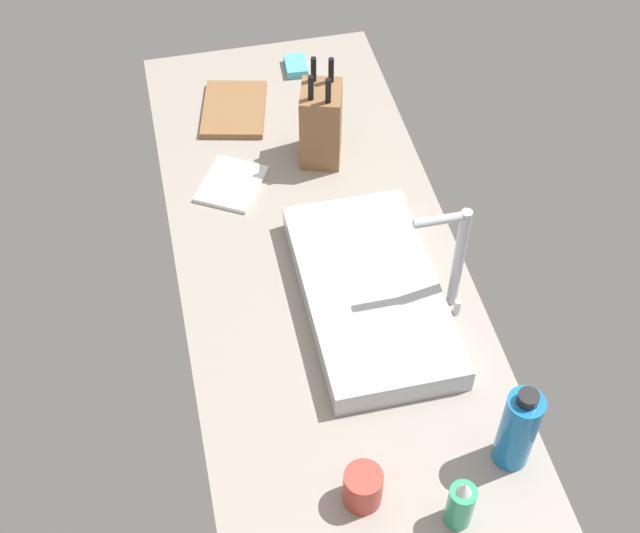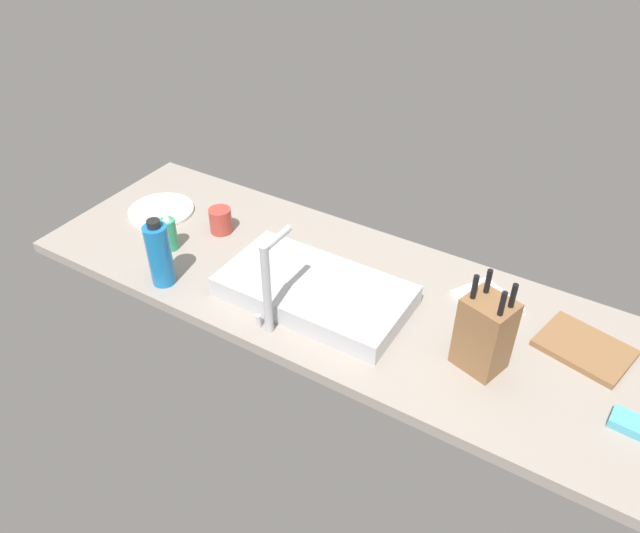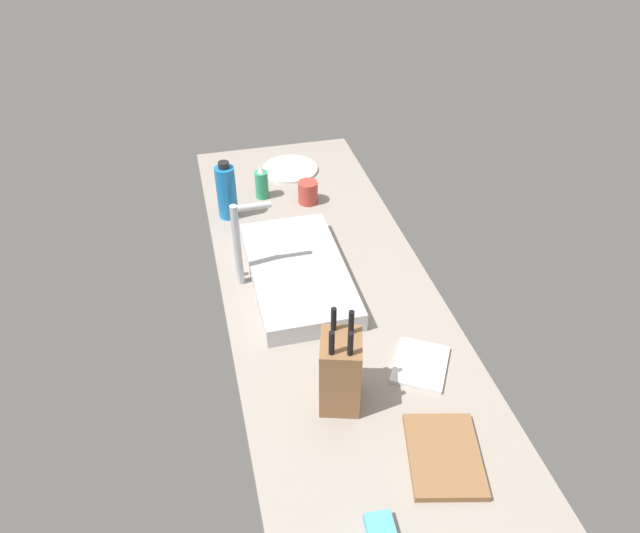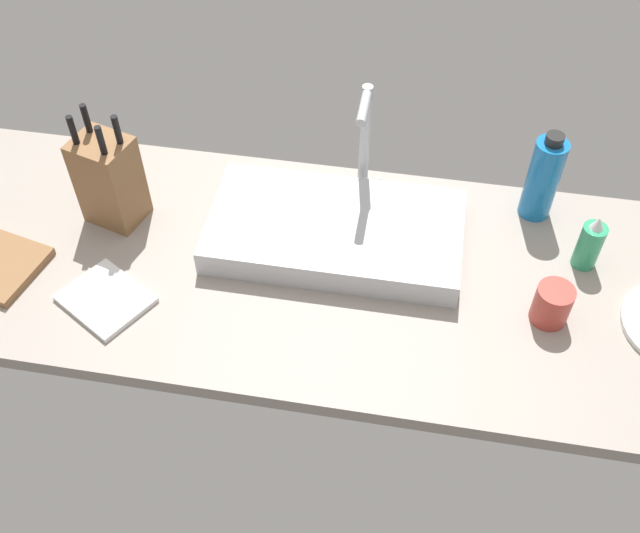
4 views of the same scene
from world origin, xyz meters
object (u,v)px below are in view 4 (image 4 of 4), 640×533
object	(u,v)px
soap_bottle	(590,244)
coffee_mug	(552,304)
sink_basin	(335,231)
dish_towel	(106,299)
knife_block	(109,179)
water_bottle	(543,178)
faucet	(365,136)

from	to	relation	value
soap_bottle	coffee_mug	bearing A→B (deg)	-115.89
sink_basin	coffee_mug	xyz separation A→B (cm)	(45.92, -13.73, 1.20)
soap_bottle	dish_towel	xyz separation A→B (cm)	(-97.91, -27.42, -5.32)
knife_block	water_bottle	distance (cm)	95.29
water_bottle	dish_towel	size ratio (longest dim) A/B	1.31
sink_basin	coffee_mug	size ratio (longest dim) A/B	6.36
dish_towel	coffee_mug	distance (cm)	90.71
water_bottle	knife_block	bearing A→B (deg)	-169.63
knife_block	soap_bottle	distance (cm)	104.13
faucet	sink_basin	bearing A→B (deg)	-102.89
coffee_mug	soap_bottle	bearing A→B (deg)	64.11
sink_basin	water_bottle	distance (cm)	47.34
soap_bottle	coffee_mug	distance (cm)	18.27
knife_block	water_bottle	bearing A→B (deg)	26.89
soap_bottle	faucet	bearing A→B (deg)	164.14
water_bottle	faucet	bearing A→B (deg)	-179.89
dish_towel	sink_basin	bearing A→B (deg)	29.36
faucet	knife_block	bearing A→B (deg)	-162.45
faucet	water_bottle	world-z (taller)	faucet
sink_basin	coffee_mug	bearing A→B (deg)	-16.65
faucet	soap_bottle	size ratio (longest dim) A/B	2.11
faucet	soap_bottle	world-z (taller)	faucet
dish_towel	coffee_mug	bearing A→B (deg)	7.00
sink_basin	dish_towel	distance (cm)	50.60
sink_basin	soap_bottle	size ratio (longest dim) A/B	4.03
sink_basin	soap_bottle	distance (cm)	54.00
soap_bottle	dish_towel	distance (cm)	101.82
dish_towel	water_bottle	bearing A→B (deg)	25.44
sink_basin	dish_towel	xyz separation A→B (cm)	(-44.05, -24.78, -2.52)
soap_bottle	water_bottle	distance (cm)	18.14
knife_block	sink_basin	bearing A→B (deg)	16.77
sink_basin	dish_towel	size ratio (longest dim) A/B	3.24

